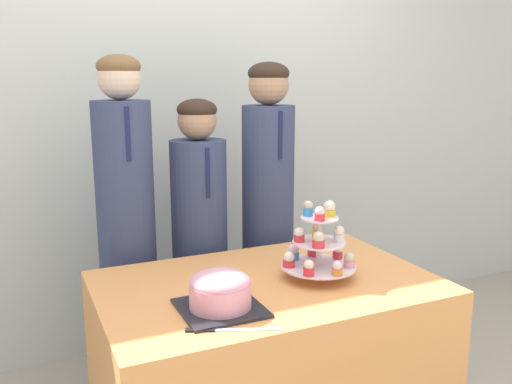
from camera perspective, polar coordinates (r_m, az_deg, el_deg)
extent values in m
cube|color=silver|center=(2.99, -8.42, 9.31)|extent=(9.00, 0.06, 2.70)
cube|color=#EF9951|center=(2.21, 1.18, -18.26)|extent=(1.25, 0.80, 0.73)
cube|color=#232328|center=(1.82, -3.77, -12.08)|extent=(0.26, 0.26, 0.01)
cylinder|color=pink|center=(1.80, -3.79, -10.74)|extent=(0.20, 0.20, 0.08)
ellipsoid|color=pink|center=(1.78, -3.81, -9.41)|extent=(0.20, 0.20, 0.07)
cube|color=silver|center=(1.68, -0.74, -14.28)|extent=(0.20, 0.09, 0.00)
cube|color=black|center=(1.69, -5.91, -14.29)|extent=(0.09, 0.05, 0.01)
cylinder|color=silver|center=(2.06, 6.63, -5.85)|extent=(0.02, 0.02, 0.24)
cylinder|color=silver|center=(2.09, 6.58, -7.75)|extent=(0.29, 0.29, 0.01)
cylinder|color=silver|center=(2.06, 6.64, -5.29)|extent=(0.20, 0.20, 0.01)
cylinder|color=silver|center=(2.03, 6.71, -2.75)|extent=(0.14, 0.14, 0.01)
cylinder|color=#3893DB|center=(2.13, 3.93, -6.75)|extent=(0.05, 0.05, 0.03)
sphere|color=silver|center=(2.13, 3.94, -6.06)|extent=(0.04, 0.04, 0.04)
cylinder|color=#E5333D|center=(2.06, 3.47, -7.51)|extent=(0.05, 0.05, 0.02)
sphere|color=white|center=(2.05, 3.48, -6.85)|extent=(0.04, 0.04, 0.04)
cylinder|color=#E5333D|center=(1.97, 5.58, -8.34)|extent=(0.04, 0.04, 0.03)
sphere|color=#F4E5C6|center=(1.97, 5.59, -7.63)|extent=(0.04, 0.04, 0.04)
cylinder|color=orange|center=(1.99, 8.54, -8.30)|extent=(0.04, 0.04, 0.03)
sphere|color=silver|center=(1.98, 8.56, -7.66)|extent=(0.04, 0.04, 0.04)
cylinder|color=pink|center=(2.08, 9.80, -7.45)|extent=(0.04, 0.04, 0.02)
sphere|color=beige|center=(2.07, 9.83, -6.81)|extent=(0.04, 0.04, 0.04)
cylinder|color=#E5333D|center=(2.17, 8.59, -6.57)|extent=(0.04, 0.04, 0.03)
sphere|color=white|center=(2.16, 8.61, -5.94)|extent=(0.04, 0.04, 0.04)
cylinder|color=#E5333D|center=(2.18, 6.05, -6.29)|extent=(0.05, 0.05, 0.03)
sphere|color=silver|center=(2.18, 6.06, -5.57)|extent=(0.04, 0.04, 0.04)
cylinder|color=#E5333D|center=(2.05, 4.57, -4.89)|extent=(0.04, 0.04, 0.02)
sphere|color=white|center=(2.04, 4.58, -4.25)|extent=(0.04, 0.04, 0.04)
cylinder|color=#E5333D|center=(1.98, 6.58, -5.46)|extent=(0.05, 0.05, 0.03)
sphere|color=beige|center=(1.98, 6.60, -4.75)|extent=(0.04, 0.04, 0.04)
cylinder|color=white|center=(2.06, 8.72, -4.79)|extent=(0.04, 0.04, 0.03)
sphere|color=#F4E5C6|center=(2.05, 8.75, -4.08)|extent=(0.04, 0.04, 0.04)
cylinder|color=yellow|center=(2.12, 6.50, -4.28)|extent=(0.04, 0.04, 0.03)
sphere|color=beige|center=(2.11, 6.51, -3.60)|extent=(0.04, 0.04, 0.04)
cylinder|color=#3893DB|center=(2.04, 5.51, -2.10)|extent=(0.04, 0.04, 0.03)
sphere|color=beige|center=(2.04, 5.52, -1.39)|extent=(0.03, 0.03, 0.03)
cylinder|color=#E5333D|center=(1.98, 6.73, -2.66)|extent=(0.04, 0.04, 0.02)
sphere|color=silver|center=(1.98, 6.74, -2.02)|extent=(0.04, 0.04, 0.04)
cylinder|color=yellow|center=(2.05, 7.71, -2.20)|extent=(0.05, 0.05, 0.03)
sphere|color=#F4E5C6|center=(2.04, 7.73, -1.49)|extent=(0.04, 0.04, 0.04)
cylinder|color=#384266|center=(2.49, -13.30, -6.82)|extent=(0.25, 0.25, 1.39)
sphere|color=beige|center=(2.36, -14.22, 11.52)|extent=(0.18, 0.18, 0.18)
ellipsoid|color=brown|center=(2.36, -14.28, 12.71)|extent=(0.18, 0.18, 0.10)
cube|color=#191E47|center=(2.25, -13.33, 5.94)|extent=(0.02, 0.01, 0.22)
cylinder|color=#384266|center=(2.60, -5.87, -7.88)|extent=(0.26, 0.26, 1.21)
sphere|color=tan|center=(2.45, -6.22, 7.50)|extent=(0.18, 0.18, 0.18)
ellipsoid|color=#332319|center=(2.45, -6.24, 8.62)|extent=(0.18, 0.18, 0.10)
cube|color=#191E47|center=(2.35, -5.09, 1.99)|extent=(0.02, 0.01, 0.22)
cylinder|color=#384266|center=(2.70, 1.25, -5.39)|extent=(0.25, 0.25, 1.35)
sphere|color=tan|center=(2.58, 1.33, 11.23)|extent=(0.19, 0.19, 0.19)
ellipsoid|color=#332319|center=(2.58, 1.33, 12.40)|extent=(0.19, 0.19, 0.11)
cube|color=#191E47|center=(2.48, 2.60, 5.96)|extent=(0.02, 0.01, 0.22)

